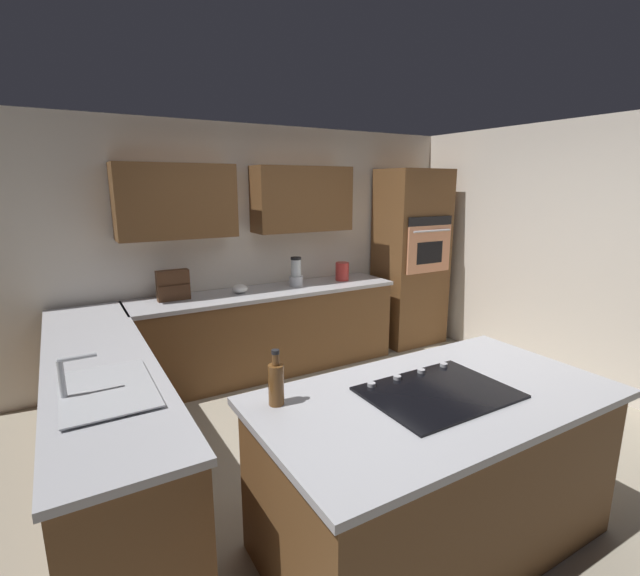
{
  "coord_description": "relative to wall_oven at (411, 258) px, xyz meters",
  "views": [
    {
      "loc": [
        1.96,
        2.54,
        1.98
      ],
      "look_at": [
        -0.28,
        -1.29,
        0.97
      ],
      "focal_mm": 25.35,
      "sensor_mm": 36.0,
      "label": 1
    }
  ],
  "objects": [
    {
      "name": "ground_plane",
      "position": [
        1.85,
        1.72,
        -1.09
      ],
      "size": [
        14.0,
        14.0,
        0.0
      ],
      "primitive_type": "plane",
      "color": "#9E937F"
    },
    {
      "name": "blender",
      "position": [
        1.6,
        -0.04,
        -0.05
      ],
      "size": [
        0.15,
        0.15,
        0.32
      ],
      "color": "silver",
      "rests_on": "countertop_back"
    },
    {
      "name": "wall_oven",
      "position": [
        0.0,
        0.0,
        0.0
      ],
      "size": [
        0.8,
        0.66,
        2.17
      ],
      "color": "brown",
      "rests_on": "ground"
    },
    {
      "name": "countertop_side",
      "position": [
        3.67,
        1.17,
        -0.21
      ],
      "size": [
        0.64,
        2.94,
        0.04
      ],
      "primitive_type": "cube",
      "color": "#B2B2B7",
      "rests_on": "lower_cabinets_side"
    },
    {
      "name": "mixing_bowl",
      "position": [
        2.25,
        -0.04,
        -0.14
      ],
      "size": [
        0.16,
        0.16,
        0.09
      ],
      "primitive_type": "ellipsoid",
      "color": "white",
      "rests_on": "countertop_back"
    },
    {
      "name": "countertop_back",
      "position": [
        1.95,
        -0.0,
        -0.21
      ],
      "size": [
        2.84,
        0.64,
        0.04
      ],
      "primitive_type": "cube",
      "color": "#B2B2B7",
      "rests_on": "lower_cabinets_back"
    },
    {
      "name": "oil_bottle",
      "position": [
        2.95,
        2.34,
        -0.07
      ],
      "size": [
        0.08,
        0.08,
        0.29
      ],
      "color": "brown",
      "rests_on": "island_top"
    },
    {
      "name": "island_top",
      "position": [
        2.16,
        2.67,
        -0.21
      ],
      "size": [
        1.96,
        1.06,
        0.04
      ],
      "primitive_type": "cube",
      "color": "#B2B2B7",
      "rests_on": "island_base"
    },
    {
      "name": "kettle",
      "position": [
        1.0,
        -0.04,
        -0.08
      ],
      "size": [
        0.16,
        0.16,
        0.21
      ],
      "primitive_type": "cylinder",
      "color": "red",
      "rests_on": "countertop_back"
    },
    {
      "name": "lower_cabinets_back",
      "position": [
        1.95,
        -0.0,
        -0.66
      ],
      "size": [
        2.8,
        0.6,
        0.86
      ],
      "primitive_type": "cube",
      "color": "brown",
      "rests_on": "ground"
    },
    {
      "name": "island_base",
      "position": [
        2.16,
        2.67,
        -0.66
      ],
      "size": [
        1.88,
        0.98,
        0.86
      ],
      "primitive_type": "cube",
      "color": "brown",
      "rests_on": "ground"
    },
    {
      "name": "cooktop",
      "position": [
        2.16,
        2.66,
        -0.18
      ],
      "size": [
        0.76,
        0.56,
        0.03
      ],
      "color": "black",
      "rests_on": "island_top"
    },
    {
      "name": "wall_back",
      "position": [
        1.92,
        -0.33,
        0.35
      ],
      "size": [
        6.0,
        0.44,
        2.6
      ],
      "color": "silver",
      "rests_on": "ground"
    },
    {
      "name": "wall_left",
      "position": [
        -0.6,
        1.42,
        0.21
      ],
      "size": [
        0.1,
        4.0,
        2.6
      ],
      "primitive_type": "cube",
      "color": "silver",
      "rests_on": "ground"
    },
    {
      "name": "spice_rack",
      "position": [
        2.9,
        -0.08,
        -0.04
      ],
      "size": [
        0.3,
        0.11,
        0.29
      ],
      "color": "#472B19",
      "rests_on": "countertop_back"
    },
    {
      "name": "lower_cabinets_side",
      "position": [
        3.67,
        1.17,
        -0.66
      ],
      "size": [
        0.6,
        2.9,
        0.86
      ],
      "primitive_type": "cube",
      "color": "brown",
      "rests_on": "ground"
    },
    {
      "name": "sink_unit",
      "position": [
        3.68,
        1.76,
        -0.17
      ],
      "size": [
        0.46,
        0.7,
        0.23
      ],
      "color": "#515456",
      "rests_on": "countertop_side"
    }
  ]
}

